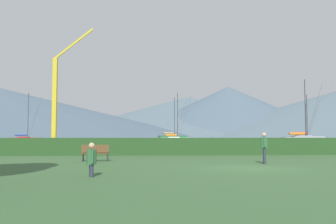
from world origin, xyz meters
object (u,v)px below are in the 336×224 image
Objects in this scene: sailboat_slip_4 at (173,137)px; person_seated_viewer at (91,158)px; person_standing_walker at (264,145)px; sailboat_slip_1 at (303,140)px; sailboat_slip_9 at (305,139)px; sailboat_slip_2 at (305,138)px; park_bench_near_path at (95,152)px; sailboat_slip_6 at (25,139)px; dock_crane at (56,103)px; sailboat_slip_7 at (176,139)px.

sailboat_slip_4 reaches higher than person_seated_viewer.
person_standing_walker is at bearing 16.31° from person_seated_viewer.
sailboat_slip_1 is 12.68m from sailboat_slip_9.
sailboat_slip_4 reaches higher than sailboat_slip_1.
person_seated_viewer is at bearing -118.89° from sailboat_slip_2.
park_bench_near_path is at bearing -128.75° from sailboat_slip_1.
sailboat_slip_2 reaches higher than sailboat_slip_9.
person_standing_walker is (-20.36, -41.51, 0.30)m from sailboat_slip_1.
dock_crane is (7.33, -5.15, 7.02)m from sailboat_slip_6.
sailboat_slip_2 reaches higher than park_bench_near_path.
sailboat_slip_2 is 1.02× the size of sailboat_slip_7.
sailboat_slip_2 is at bearing 45.04° from person_seated_viewer.
sailboat_slip_7 is (-21.23, 10.37, -0.10)m from sailboat_slip_1.
person_seated_viewer is (-7.30, -57.13, 0.11)m from sailboat_slip_7.
sailboat_slip_6 reaches higher than person_standing_walker.
sailboat_slip_1 is 1.12× the size of sailboat_slip_2.
sailboat_slip_7 is at bearing 170.09° from sailboat_slip_9.
sailboat_slip_1 is at bearing -35.25° from sailboat_slip_7.
sailboat_slip_2 is at bearing 64.03° from sailboat_slip_1.
sailboat_slip_4 is at bearing 67.91° from person_seated_viewer.
park_bench_near_path is 0.97× the size of person_standing_walker.
dock_crane is at bearing 89.34° from person_seated_viewer.
sailboat_slip_6 is 1.03× the size of sailboat_slip_9.
sailboat_slip_9 is 0.44× the size of dock_crane.
person_standing_walker is (-25.84, -52.94, 0.26)m from sailboat_slip_9.
dock_crane is at bearing 167.01° from sailboat_slip_1.
dock_crane is (-44.26, 8.89, 6.92)m from sailboat_slip_1.
person_standing_walker is (-0.71, -84.44, 0.20)m from sailboat_slip_4.
person_standing_walker is at bearing -98.27° from sailboat_slip_7.
sailboat_slip_2 is at bearing 75.74° from person_standing_walker.
person_standing_walker is at bearing -117.77° from sailboat_slip_1.
sailboat_slip_1 reaches higher than sailboat_slip_6.
dock_crane is at bearing -139.02° from sailboat_slip_4.
sailboat_slip_2 reaches higher than person_standing_walker.
sailboat_slip_1 is at bearing -20.82° from sailboat_slip_6.
person_standing_walker is at bearing -19.54° from park_bench_near_path.
sailboat_slip_2 is 0.81× the size of sailboat_slip_4.
sailboat_slip_6 reaches higher than sailboat_slip_7.
sailboat_slip_1 is at bearing -114.70° from sailboat_slip_2.
sailboat_slip_6 reaches higher than person_seated_viewer.
sailboat_slip_4 reaches higher than sailboat_slip_7.
sailboat_slip_6 is (-31.93, -28.90, -0.19)m from sailboat_slip_4.
sailboat_slip_1 is 8.87× the size of person_seated_viewer.
sailboat_slip_7 is 51.88m from person_standing_walker.
sailboat_slip_1 reaches higher than sailboat_slip_7.
sailboat_slip_7 is at bearing 152.35° from sailboat_slip_1.
sailboat_slip_2 reaches higher than sailboat_slip_7.
park_bench_near_path is at bearing -72.94° from dock_crane.
sailboat_slip_1 is 53.47m from sailboat_slip_6.
sailboat_slip_2 is at bearing -27.21° from sailboat_slip_4.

